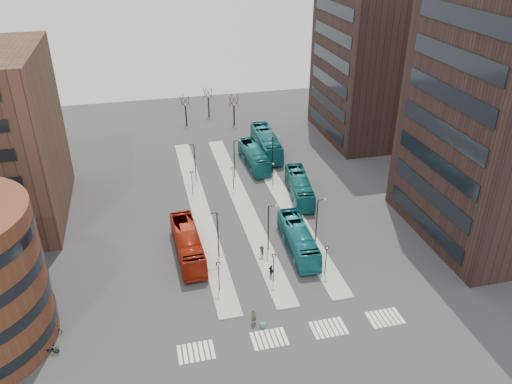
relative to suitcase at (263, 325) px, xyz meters
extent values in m
plane|color=#2C2C2E|center=(1.25, -5.63, -0.26)|extent=(160.00, 160.00, 0.00)
cube|color=gray|center=(-2.75, 24.37, -0.18)|extent=(2.50, 45.00, 0.15)
cube|color=gray|center=(3.25, 24.37, -0.18)|extent=(2.50, 45.00, 0.15)
cube|color=gray|center=(9.25, 24.37, -0.18)|extent=(2.50, 45.00, 0.15)
cube|color=navy|center=(0.00, 0.00, 0.00)|extent=(0.45, 0.37, 0.52)
imported|color=maroon|center=(-5.59, 13.72, 1.34)|extent=(3.07, 11.60, 3.21)
imported|color=#166B70|center=(7.39, 11.71, 1.27)|extent=(3.07, 11.12, 3.07)
imported|color=#156469|center=(7.75, 35.89, 1.29)|extent=(3.03, 11.19, 3.09)
imported|color=#125D5D|center=(11.64, 24.26, 1.29)|extent=(4.17, 11.35, 3.09)
imported|color=#156269|center=(10.94, 40.29, 1.56)|extent=(3.64, 13.22, 3.65)
imported|color=brown|center=(-0.71, 0.72, 0.63)|extent=(0.77, 0.65, 1.79)
imported|color=black|center=(-6.60, 12.82, 0.52)|extent=(0.82, 0.68, 1.55)
imported|color=black|center=(2.85, 7.30, 0.54)|extent=(0.69, 1.02, 1.60)
imported|color=black|center=(2.75, 11.17, 0.53)|extent=(0.59, 1.02, 1.57)
imported|color=gray|center=(-19.75, 1.32, 0.15)|extent=(1.65, 1.14, 0.82)
imported|color=gray|center=(-19.75, 1.42, 0.27)|extent=(1.83, 1.06, 1.06)
imported|color=gray|center=(-19.75, 3.99, 0.21)|extent=(1.90, 1.17, 0.94)
cube|color=silver|center=(-8.25, -1.63, -0.25)|extent=(0.35, 2.40, 0.01)
cube|color=silver|center=(-7.75, -1.63, -0.25)|extent=(0.35, 2.40, 0.01)
cube|color=silver|center=(-7.25, -1.63, -0.25)|extent=(0.35, 2.40, 0.01)
cube|color=silver|center=(-6.75, -1.63, -0.25)|extent=(0.35, 2.40, 0.01)
cube|color=silver|center=(-6.25, -1.63, -0.25)|extent=(0.35, 2.40, 0.01)
cube|color=silver|center=(-5.75, -1.63, -0.25)|extent=(0.35, 2.40, 0.01)
cube|color=silver|center=(-5.25, -1.63, -0.25)|extent=(0.35, 2.40, 0.01)
cube|color=silver|center=(-1.25, -1.63, -0.25)|extent=(0.35, 2.40, 0.01)
cube|color=silver|center=(-0.75, -1.63, -0.25)|extent=(0.35, 2.40, 0.01)
cube|color=silver|center=(-0.25, -1.63, -0.25)|extent=(0.35, 2.40, 0.01)
cube|color=silver|center=(0.25, -1.63, -0.25)|extent=(0.35, 2.40, 0.01)
cube|color=silver|center=(0.75, -1.63, -0.25)|extent=(0.35, 2.40, 0.01)
cube|color=silver|center=(1.25, -1.63, -0.25)|extent=(0.35, 2.40, 0.01)
cube|color=silver|center=(1.75, -1.63, -0.25)|extent=(0.35, 2.40, 0.01)
cube|color=silver|center=(4.75, -1.63, -0.25)|extent=(0.35, 2.40, 0.01)
cube|color=silver|center=(5.25, -1.63, -0.25)|extent=(0.35, 2.40, 0.01)
cube|color=silver|center=(5.75, -1.63, -0.25)|extent=(0.35, 2.40, 0.01)
cube|color=silver|center=(6.25, -1.63, -0.25)|extent=(0.35, 2.40, 0.01)
cube|color=silver|center=(6.75, -1.63, -0.25)|extent=(0.35, 2.40, 0.01)
cube|color=silver|center=(7.25, -1.63, -0.25)|extent=(0.35, 2.40, 0.01)
cube|color=silver|center=(7.75, -1.63, -0.25)|extent=(0.35, 2.40, 0.01)
cube|color=silver|center=(10.75, -1.63, -0.25)|extent=(0.35, 2.40, 0.01)
cube|color=silver|center=(11.25, -1.63, -0.25)|extent=(0.35, 2.40, 0.01)
cube|color=silver|center=(11.75, -1.63, -0.25)|extent=(0.35, 2.40, 0.01)
cube|color=silver|center=(12.25, -1.63, -0.25)|extent=(0.35, 2.40, 0.01)
cube|color=silver|center=(12.75, -1.63, -0.25)|extent=(0.35, 2.40, 0.01)
cube|color=silver|center=(13.25, -1.63, -0.25)|extent=(0.35, 2.40, 0.01)
cube|color=silver|center=(13.75, -1.63, -0.25)|extent=(0.35, 2.40, 0.01)
cube|color=black|center=(23.19, 10.37, 2.24)|extent=(0.12, 16.00, 2.00)
cube|color=black|center=(23.19, 10.37, 6.24)|extent=(0.12, 16.00, 2.00)
cube|color=black|center=(23.19, 10.37, 10.24)|extent=(0.12, 16.00, 2.00)
cube|color=black|center=(23.19, 10.37, 14.24)|extent=(0.12, 16.00, 2.00)
cube|color=black|center=(23.19, 10.37, 18.24)|extent=(0.12, 16.00, 2.00)
cube|color=black|center=(23.19, 10.37, 22.24)|extent=(0.12, 16.00, 2.00)
cube|color=black|center=(23.19, 10.37, 26.24)|extent=(0.12, 16.00, 2.00)
cube|color=black|center=(33.25, 44.37, 14.74)|extent=(20.00, 20.00, 30.00)
cube|color=black|center=(23.19, 44.37, 2.24)|extent=(0.12, 16.00, 2.00)
cube|color=black|center=(23.19, 44.37, 6.24)|extent=(0.12, 16.00, 2.00)
cube|color=black|center=(23.19, 44.37, 10.24)|extent=(0.12, 16.00, 2.00)
cube|color=black|center=(23.19, 44.37, 14.24)|extent=(0.12, 16.00, 2.00)
cube|color=black|center=(23.19, 44.37, 18.24)|extent=(0.12, 16.00, 2.00)
cube|color=black|center=(23.19, 44.37, 22.24)|extent=(0.12, 16.00, 2.00)
cylinder|color=black|center=(-3.15, 6.37, 1.64)|extent=(0.10, 0.10, 3.50)
cube|color=black|center=(-3.15, 6.37, 3.39)|extent=(0.45, 0.10, 0.30)
cube|color=yellow|center=(-3.15, 6.31, 3.39)|extent=(0.20, 0.02, 0.20)
cylinder|color=black|center=(-3.15, 28.37, 1.64)|extent=(0.10, 0.10, 3.50)
cube|color=black|center=(-3.15, 28.37, 3.39)|extent=(0.45, 0.10, 0.30)
cube|color=yellow|center=(-3.15, 28.31, 3.39)|extent=(0.20, 0.02, 0.20)
cylinder|color=black|center=(2.85, 6.37, 1.64)|extent=(0.10, 0.10, 3.50)
cube|color=black|center=(2.85, 6.37, 3.39)|extent=(0.45, 0.10, 0.30)
cube|color=yellow|center=(2.85, 6.31, 3.39)|extent=(0.20, 0.02, 0.20)
cylinder|color=black|center=(2.85, 28.37, 1.64)|extent=(0.10, 0.10, 3.50)
cube|color=black|center=(2.85, 28.37, 3.39)|extent=(0.45, 0.10, 0.30)
cube|color=yellow|center=(2.85, 28.31, 3.39)|extent=(0.20, 0.02, 0.20)
cylinder|color=black|center=(8.85, 6.37, 1.64)|extent=(0.10, 0.10, 3.50)
cube|color=black|center=(8.85, 6.37, 3.39)|extent=(0.45, 0.10, 0.30)
cube|color=yellow|center=(8.85, 6.31, 3.39)|extent=(0.20, 0.02, 0.20)
cylinder|color=black|center=(8.85, 28.37, 1.64)|extent=(0.10, 0.10, 3.50)
cube|color=black|center=(8.85, 28.37, 3.39)|extent=(0.45, 0.10, 0.30)
cube|color=yellow|center=(8.85, 28.31, 3.39)|extent=(0.20, 0.02, 0.20)
cylinder|color=black|center=(-2.15, 12.37, 2.89)|extent=(0.14, 0.14, 6.00)
cylinder|color=black|center=(-2.60, 12.37, 5.89)|extent=(0.90, 0.08, 0.08)
sphere|color=silver|center=(-3.05, 12.37, 5.89)|extent=(0.24, 0.24, 0.24)
cylinder|color=black|center=(-2.15, 32.37, 2.89)|extent=(0.14, 0.14, 6.00)
cylinder|color=black|center=(-2.60, 32.37, 5.89)|extent=(0.90, 0.08, 0.08)
sphere|color=silver|center=(-3.05, 32.37, 5.89)|extent=(0.24, 0.24, 0.24)
cylinder|color=black|center=(3.85, 12.37, 2.89)|extent=(0.14, 0.14, 6.00)
cylinder|color=black|center=(4.30, 12.37, 5.89)|extent=(0.90, 0.08, 0.08)
sphere|color=silver|center=(4.75, 12.37, 5.89)|extent=(0.24, 0.24, 0.24)
cylinder|color=black|center=(3.85, 32.37, 2.89)|extent=(0.14, 0.14, 6.00)
cylinder|color=black|center=(4.30, 32.37, 5.89)|extent=(0.90, 0.08, 0.08)
sphere|color=silver|center=(4.75, 32.37, 5.89)|extent=(0.24, 0.24, 0.24)
cylinder|color=black|center=(9.85, 12.37, 2.89)|extent=(0.14, 0.14, 6.00)
cylinder|color=black|center=(10.30, 12.37, 5.89)|extent=(0.90, 0.08, 0.08)
sphere|color=silver|center=(10.75, 12.37, 5.89)|extent=(0.24, 0.24, 0.24)
cylinder|color=black|center=(9.85, 32.37, 2.89)|extent=(0.14, 0.14, 6.00)
cylinder|color=black|center=(10.30, 32.37, 5.89)|extent=(0.90, 0.08, 0.08)
sphere|color=silver|center=(10.75, 32.37, 5.89)|extent=(0.24, 0.24, 0.24)
cylinder|color=black|center=(-0.75, 56.37, 1.74)|extent=(0.30, 0.30, 4.00)
cylinder|color=black|center=(-0.05, 56.37, 4.64)|extent=(0.10, 1.56, 1.95)
cylinder|color=black|center=(-0.54, 57.03, 4.64)|extent=(1.48, 0.59, 1.97)
cylinder|color=black|center=(-1.32, 56.78, 4.64)|extent=(0.90, 1.31, 1.99)
cylinder|color=black|center=(-1.32, 55.96, 4.64)|extent=(0.89, 1.31, 1.99)
cylinder|color=black|center=(-0.54, 55.70, 4.64)|extent=(1.48, 0.58, 1.97)
cylinder|color=black|center=(4.25, 60.37, 1.74)|extent=(0.30, 0.30, 4.00)
cylinder|color=black|center=(4.95, 60.37, 4.64)|extent=(0.10, 1.56, 1.95)
cylinder|color=black|center=(4.46, 61.03, 4.64)|extent=(1.48, 0.59, 1.97)
cylinder|color=black|center=(3.68, 60.78, 4.64)|extent=(0.90, 1.31, 1.99)
cylinder|color=black|center=(3.68, 59.96, 4.64)|extent=(0.89, 1.31, 1.99)
cylinder|color=black|center=(4.46, 59.70, 4.64)|extent=(1.48, 0.58, 1.97)
cylinder|color=black|center=(8.25, 54.37, 1.74)|extent=(0.30, 0.30, 4.00)
cylinder|color=black|center=(8.95, 54.37, 4.64)|extent=(0.10, 1.56, 1.95)
cylinder|color=black|center=(8.46, 55.03, 4.64)|extent=(1.48, 0.59, 1.97)
cylinder|color=black|center=(7.68, 54.78, 4.64)|extent=(0.90, 1.31, 1.99)
cylinder|color=black|center=(7.68, 53.96, 4.64)|extent=(0.89, 1.31, 1.99)
cylinder|color=black|center=(8.46, 53.70, 4.64)|extent=(1.48, 0.58, 1.97)
camera|label=1|loc=(-9.26, -35.28, 34.68)|focal=35.00mm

